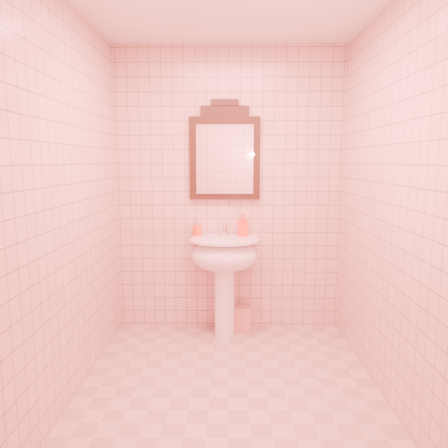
{
  "coord_description": "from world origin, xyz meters",
  "views": [
    {
      "loc": [
        0.0,
        -2.76,
        1.51
      ],
      "look_at": [
        -0.04,
        0.55,
        1.04
      ],
      "focal_mm": 35.0,
      "sensor_mm": 36.0,
      "label": 1
    }
  ],
  "objects_px": {
    "mirror": "(225,154)",
    "towel": "(240,319)",
    "pedestal_sink": "(224,262)",
    "toothbrush_cup": "(197,230)",
    "soap_dispenser": "(243,225)"
  },
  "relations": [
    {
      "from": "mirror",
      "to": "towel",
      "type": "height_order",
      "value": "mirror"
    },
    {
      "from": "pedestal_sink",
      "to": "mirror",
      "type": "bearing_deg",
      "value": 90.0
    },
    {
      "from": "pedestal_sink",
      "to": "towel",
      "type": "height_order",
      "value": "pedestal_sink"
    },
    {
      "from": "pedestal_sink",
      "to": "towel",
      "type": "distance_m",
      "value": 0.58
    },
    {
      "from": "towel",
      "to": "toothbrush_cup",
      "type": "bearing_deg",
      "value": 176.2
    },
    {
      "from": "soap_dispenser",
      "to": "toothbrush_cup",
      "type": "bearing_deg",
      "value": 178.78
    },
    {
      "from": "soap_dispenser",
      "to": "pedestal_sink",
      "type": "bearing_deg",
      "value": -138.67
    },
    {
      "from": "pedestal_sink",
      "to": "mirror",
      "type": "xyz_separation_m",
      "value": [
        0.0,
        0.2,
        0.92
      ]
    },
    {
      "from": "pedestal_sink",
      "to": "toothbrush_cup",
      "type": "height_order",
      "value": "toothbrush_cup"
    },
    {
      "from": "mirror",
      "to": "towel",
      "type": "relative_size",
      "value": 3.86
    },
    {
      "from": "soap_dispenser",
      "to": "mirror",
      "type": "bearing_deg",
      "value": 160.33
    },
    {
      "from": "soap_dispenser",
      "to": "towel",
      "type": "xyz_separation_m",
      "value": [
        -0.02,
        -0.02,
        -0.85
      ]
    },
    {
      "from": "pedestal_sink",
      "to": "towel",
      "type": "xyz_separation_m",
      "value": [
        0.14,
        0.12,
        -0.55
      ]
    },
    {
      "from": "mirror",
      "to": "towel",
      "type": "xyz_separation_m",
      "value": [
        0.14,
        -0.08,
        -1.47
      ]
    },
    {
      "from": "pedestal_sink",
      "to": "toothbrush_cup",
      "type": "relative_size",
      "value": 4.93
    }
  ]
}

